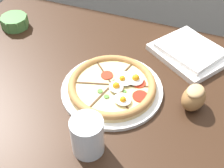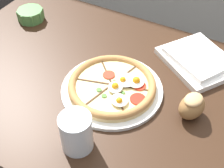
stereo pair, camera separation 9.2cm
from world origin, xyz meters
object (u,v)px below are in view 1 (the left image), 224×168
at_px(pizza, 113,87).
at_px(water_glass, 88,137).
at_px(ramekin_bowl, 14,22).
at_px(bread_piece_near, 194,98).
at_px(napkin_folded, 190,52).
at_px(dining_table, 101,108).

relative_size(pizza, water_glass, 2.86).
distance_m(pizza, ramekin_bowl, 0.50).
relative_size(pizza, bread_piece_near, 3.08).
relative_size(napkin_folded, bread_piece_near, 3.01).
bearing_deg(napkin_folded, pizza, -126.98).
distance_m(napkin_folded, water_glass, 0.49).
xyz_separation_m(dining_table, pizza, (0.05, -0.02, 0.14)).
distance_m(pizza, bread_piece_near, 0.24).
height_order(dining_table, napkin_folded, napkin_folded).
bearing_deg(pizza, napkin_folded, 53.02).
xyz_separation_m(dining_table, napkin_folded, (0.24, 0.22, 0.14)).
distance_m(pizza, napkin_folded, 0.31).
relative_size(ramekin_bowl, water_glass, 0.96).
height_order(bread_piece_near, water_glass, water_glass).
bearing_deg(ramekin_bowl, dining_table, -21.84).
xyz_separation_m(pizza, bread_piece_near, (0.23, 0.02, 0.02)).
distance_m(dining_table, water_glass, 0.30).
relative_size(ramekin_bowl, napkin_folded, 0.34).
bearing_deg(pizza, bread_piece_near, 5.10).
xyz_separation_m(napkin_folded, water_glass, (-0.17, -0.46, 0.03)).
bearing_deg(napkin_folded, dining_table, -136.37).
height_order(pizza, water_glass, water_glass).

